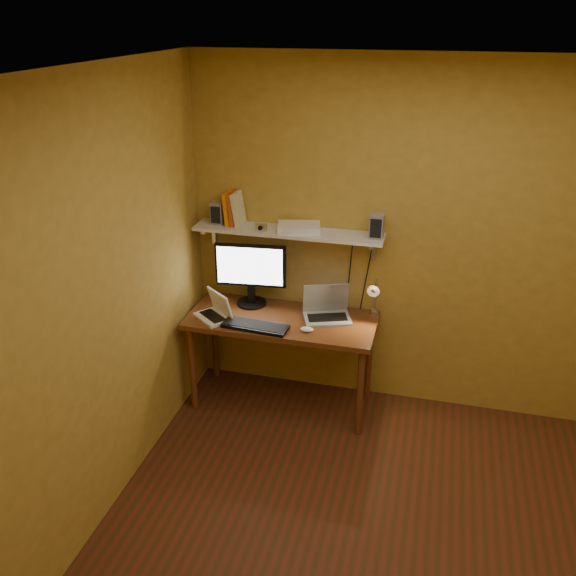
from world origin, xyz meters
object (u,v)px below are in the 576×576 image
(mouse, at_px, (307,329))
(desk_lamp, at_px, (374,295))
(wall_shelf, at_px, (288,232))
(speaker_left, at_px, (218,213))
(desk, at_px, (282,328))
(keyboard, at_px, (255,326))
(speaker_right, at_px, (377,226))
(monitor, at_px, (251,271))
(netbook, at_px, (216,311))
(laptop, at_px, (327,309))
(shelf_camera, at_px, (261,227))
(router, at_px, (299,227))

(mouse, height_order, desk_lamp, desk_lamp)
(wall_shelf, bearing_deg, desk_lamp, -5.88)
(desk_lamp, xyz_separation_m, speaker_left, (-1.20, 0.08, 0.50))
(desk, relative_size, speaker_left, 8.56)
(keyboard, relative_size, speaker_right, 2.77)
(keyboard, bearing_deg, monitor, 116.09)
(netbook, height_order, speaker_left, speaker_left)
(wall_shelf, height_order, speaker_left, speaker_left)
(monitor, distance_m, laptop, 0.65)
(mouse, distance_m, desk_lamp, 0.55)
(speaker_left, distance_m, shelf_camera, 0.37)
(wall_shelf, distance_m, speaker_left, 0.55)
(router, bearing_deg, speaker_left, 179.34)
(monitor, distance_m, speaker_right, 1.03)
(mouse, bearing_deg, router, 106.99)
(mouse, bearing_deg, keyboard, -179.77)
(speaker_right, relative_size, shelf_camera, 1.89)
(wall_shelf, height_order, netbook, wall_shelf)
(wall_shelf, bearing_deg, speaker_left, 179.20)
(speaker_left, xyz_separation_m, speaker_right, (1.18, -0.02, 0.00))
(monitor, height_order, desk_lamp, monitor)
(mouse, distance_m, shelf_camera, 0.81)
(desk_lamp, relative_size, speaker_right, 2.17)
(netbook, distance_m, shelf_camera, 0.70)
(speaker_right, height_order, shelf_camera, speaker_right)
(netbook, distance_m, desk_lamp, 1.17)
(monitor, height_order, keyboard, monitor)
(netbook, relative_size, mouse, 3.53)
(netbook, xyz_separation_m, keyboard, (0.33, -0.09, -0.04))
(monitor, relative_size, speaker_right, 3.14)
(mouse, distance_m, speaker_left, 1.09)
(speaker_left, bearing_deg, speaker_right, 0.74)
(wall_shelf, relative_size, monitor, 2.58)
(desk, height_order, speaker_right, speaker_right)
(wall_shelf, bearing_deg, monitor, -175.38)
(mouse, height_order, router, router)
(speaker_right, relative_size, router, 0.57)
(desk, bearing_deg, router, 67.55)
(laptop, height_order, speaker_right, speaker_right)
(keyboard, bearing_deg, desk, 58.34)
(monitor, xyz_separation_m, netbook, (-0.19, -0.28, -0.22))
(monitor, xyz_separation_m, keyboard, (0.14, -0.37, -0.26))
(monitor, bearing_deg, wall_shelf, -1.35)
(netbook, bearing_deg, speaker_right, 52.97)
(wall_shelf, bearing_deg, laptop, -17.17)
(wall_shelf, distance_m, router, 0.09)
(mouse, xyz_separation_m, speaker_right, (0.41, 0.34, 0.69))
(wall_shelf, xyz_separation_m, speaker_right, (0.64, -0.01, 0.10))
(desk, xyz_separation_m, monitor, (-0.29, 0.17, 0.36))
(netbook, distance_m, router, 0.87)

